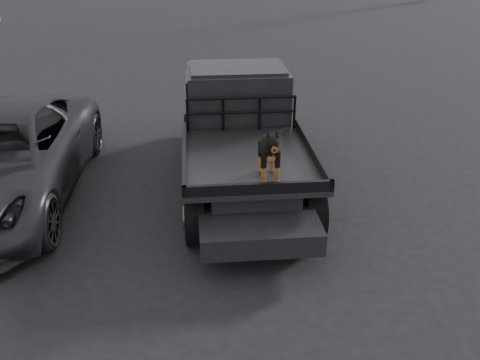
{
  "coord_description": "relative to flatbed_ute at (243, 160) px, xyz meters",
  "views": [
    {
      "loc": [
        -0.17,
        -5.91,
        4.05
      ],
      "look_at": [
        0.36,
        -0.25,
        1.29
      ],
      "focal_mm": 40.0,
      "sensor_mm": 36.0,
      "label": 1
    }
  ],
  "objects": [
    {
      "name": "ground",
      "position": [
        -0.63,
        -2.19,
        -0.46
      ],
      "size": [
        120.0,
        120.0,
        0.0
      ],
      "primitive_type": "plane",
      "color": "black",
      "rests_on": "ground"
    },
    {
      "name": "flatbed_ute",
      "position": [
        0.0,
        0.0,
        0.0
      ],
      "size": [
        2.0,
        5.4,
        0.92
      ],
      "primitive_type": null,
      "color": "black",
      "rests_on": "ground"
    },
    {
      "name": "ute_cab",
      "position": [
        0.0,
        0.95,
        0.9
      ],
      "size": [
        1.72,
        1.3,
        0.88
      ],
      "primitive_type": null,
      "color": "black",
      "rests_on": "flatbed_ute"
    },
    {
      "name": "headache_rack",
      "position": [
        0.0,
        0.2,
        0.74
      ],
      "size": [
        1.8,
        0.08,
        0.55
      ],
      "primitive_type": null,
      "color": "black",
      "rests_on": "flatbed_ute"
    },
    {
      "name": "dog",
      "position": [
        0.19,
        -1.65,
        0.83
      ],
      "size": [
        0.32,
        0.6,
        0.74
      ],
      "primitive_type": null,
      "color": "black",
      "rests_on": "flatbed_ute"
    }
  ]
}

